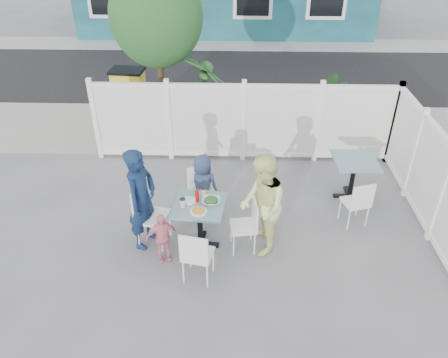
{
  "coord_description": "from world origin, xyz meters",
  "views": [
    {
      "loc": [
        -0.06,
        -5.33,
        4.51
      ],
      "look_at": [
        -0.21,
        0.16,
        0.95
      ],
      "focal_mm": 35.0,
      "sensor_mm": 36.0,
      "label": 1
    }
  ],
  "objects_px": {
    "main_table": "(200,214)",
    "chair_right": "(248,222)",
    "chair_near": "(196,253)",
    "spare_table": "(354,168)",
    "woman": "(262,206)",
    "utility_cabinet": "(130,98)",
    "toddler": "(162,237)",
    "chair_left": "(147,211)",
    "boy": "(203,186)",
    "chair_back": "(202,189)",
    "man": "(142,199)"
  },
  "relations": [
    {
      "from": "utility_cabinet",
      "to": "main_table",
      "type": "relative_size",
      "value": 1.55
    },
    {
      "from": "woman",
      "to": "utility_cabinet",
      "type": "bearing_deg",
      "value": -153.3
    },
    {
      "from": "chair_left",
      "to": "chair_near",
      "type": "bearing_deg",
      "value": 55.35
    },
    {
      "from": "boy",
      "to": "spare_table",
      "type": "bearing_deg",
      "value": -146.36
    },
    {
      "from": "chair_left",
      "to": "chair_back",
      "type": "distance_m",
      "value": 1.02
    },
    {
      "from": "man",
      "to": "woman",
      "type": "relative_size",
      "value": 1.02
    },
    {
      "from": "chair_back",
      "to": "toddler",
      "type": "relative_size",
      "value": 1.12
    },
    {
      "from": "main_table",
      "to": "chair_back",
      "type": "bearing_deg",
      "value": 91.17
    },
    {
      "from": "chair_back",
      "to": "woman",
      "type": "xyz_separation_m",
      "value": [
        0.92,
        -0.77,
        0.26
      ]
    },
    {
      "from": "spare_table",
      "to": "toddler",
      "type": "distance_m",
      "value": 3.51
    },
    {
      "from": "main_table",
      "to": "man",
      "type": "height_order",
      "value": "man"
    },
    {
      "from": "main_table",
      "to": "chair_left",
      "type": "distance_m",
      "value": 0.8
    },
    {
      "from": "utility_cabinet",
      "to": "main_table",
      "type": "bearing_deg",
      "value": -60.96
    },
    {
      "from": "utility_cabinet",
      "to": "toddler",
      "type": "height_order",
      "value": "utility_cabinet"
    },
    {
      "from": "chair_back",
      "to": "man",
      "type": "relative_size",
      "value": 0.56
    },
    {
      "from": "chair_back",
      "to": "boy",
      "type": "bearing_deg",
      "value": -120.51
    },
    {
      "from": "main_table",
      "to": "toddler",
      "type": "bearing_deg",
      "value": -147.68
    },
    {
      "from": "main_table",
      "to": "woman",
      "type": "xyz_separation_m",
      "value": [
        0.91,
        -0.05,
        0.2
      ]
    },
    {
      "from": "main_table",
      "to": "spare_table",
      "type": "distance_m",
      "value": 2.89
    },
    {
      "from": "man",
      "to": "boy",
      "type": "relative_size",
      "value": 1.46
    },
    {
      "from": "chair_back",
      "to": "boy",
      "type": "distance_m",
      "value": 0.08
    },
    {
      "from": "utility_cabinet",
      "to": "chair_left",
      "type": "xyz_separation_m",
      "value": [
        1.12,
        -4.17,
        -0.05
      ]
    },
    {
      "from": "chair_left",
      "to": "chair_near",
      "type": "relative_size",
      "value": 1.15
    },
    {
      "from": "chair_left",
      "to": "woman",
      "type": "relative_size",
      "value": 0.63
    },
    {
      "from": "chair_left",
      "to": "toddler",
      "type": "xyz_separation_m",
      "value": [
        0.27,
        -0.4,
        -0.17
      ]
    },
    {
      "from": "main_table",
      "to": "chair_back",
      "type": "distance_m",
      "value": 0.73
    },
    {
      "from": "spare_table",
      "to": "boy",
      "type": "xyz_separation_m",
      "value": [
        -2.56,
        -0.54,
        -0.04
      ]
    },
    {
      "from": "main_table",
      "to": "woman",
      "type": "relative_size",
      "value": 0.51
    },
    {
      "from": "utility_cabinet",
      "to": "spare_table",
      "type": "xyz_separation_m",
      "value": [
        4.47,
        -2.89,
        -0.03
      ]
    },
    {
      "from": "main_table",
      "to": "woman",
      "type": "height_order",
      "value": "woman"
    },
    {
      "from": "woman",
      "to": "chair_back",
      "type": "bearing_deg",
      "value": -136.61
    },
    {
      "from": "spare_table",
      "to": "man",
      "type": "height_order",
      "value": "man"
    },
    {
      "from": "chair_left",
      "to": "boy",
      "type": "height_order",
      "value": "boy"
    },
    {
      "from": "chair_left",
      "to": "toddler",
      "type": "bearing_deg",
      "value": 45.23
    },
    {
      "from": "spare_table",
      "to": "chair_near",
      "type": "xyz_separation_m",
      "value": [
        -2.55,
        -2.1,
        -0.09
      ]
    },
    {
      "from": "chair_right",
      "to": "chair_back",
      "type": "xyz_separation_m",
      "value": [
        -0.73,
        0.77,
        0.04
      ]
    },
    {
      "from": "man",
      "to": "chair_right",
      "type": "bearing_deg",
      "value": -74.36
    },
    {
      "from": "chair_right",
      "to": "boy",
      "type": "relative_size",
      "value": 0.77
    },
    {
      "from": "boy",
      "to": "main_table",
      "type": "bearing_deg",
      "value": 112.16
    },
    {
      "from": "chair_near",
      "to": "boy",
      "type": "distance_m",
      "value": 1.56
    },
    {
      "from": "boy",
      "to": "chair_left",
      "type": "bearing_deg",
      "value": 64.76
    },
    {
      "from": "chair_right",
      "to": "chair_near",
      "type": "relative_size",
      "value": 0.98
    },
    {
      "from": "main_table",
      "to": "chair_right",
      "type": "distance_m",
      "value": 0.72
    },
    {
      "from": "spare_table",
      "to": "woman",
      "type": "distance_m",
      "value": 2.17
    },
    {
      "from": "chair_right",
      "to": "boy",
      "type": "height_order",
      "value": "boy"
    },
    {
      "from": "man",
      "to": "boy",
      "type": "bearing_deg",
      "value": -28.84
    },
    {
      "from": "main_table",
      "to": "chair_near",
      "type": "distance_m",
      "value": 0.76
    },
    {
      "from": "utility_cabinet",
      "to": "man",
      "type": "xyz_separation_m",
      "value": [
        1.07,
        -4.2,
        0.19
      ]
    },
    {
      "from": "chair_near",
      "to": "toddler",
      "type": "xyz_separation_m",
      "value": [
        -0.53,
        0.42,
        -0.1
      ]
    },
    {
      "from": "chair_right",
      "to": "chair_near",
      "type": "distance_m",
      "value": 1.0
    }
  ]
}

